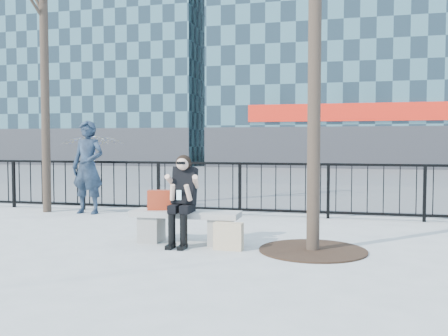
# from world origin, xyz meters

# --- Properties ---
(ground) EXTENTS (120.00, 120.00, 0.00)m
(ground) POSITION_xyz_m (0.00, 0.00, 0.00)
(ground) COLOR gray
(ground) RESTS_ON ground
(street_surface) EXTENTS (60.00, 23.00, 0.01)m
(street_surface) POSITION_xyz_m (0.00, 15.00, 0.00)
(street_surface) COLOR #474747
(street_surface) RESTS_ON ground
(railing) EXTENTS (14.00, 0.06, 1.10)m
(railing) POSITION_xyz_m (0.00, 3.00, 0.55)
(railing) COLOR black
(railing) RESTS_ON ground
(building_left) EXTENTS (16.20, 10.20, 22.60)m
(building_left) POSITION_xyz_m (-15.00, 27.00, 11.30)
(building_left) COLOR #486F74
(building_left) RESTS_ON ground
(tree_grate) EXTENTS (1.50, 1.50, 0.02)m
(tree_grate) POSITION_xyz_m (1.90, -0.10, 0.01)
(tree_grate) COLOR black
(tree_grate) RESTS_ON ground
(bench_main) EXTENTS (1.65, 0.46, 0.49)m
(bench_main) POSITION_xyz_m (0.00, 0.00, 0.30)
(bench_main) COLOR slate
(bench_main) RESTS_ON ground
(seated_woman) EXTENTS (0.50, 0.64, 1.34)m
(seated_woman) POSITION_xyz_m (0.00, -0.16, 0.67)
(seated_woman) COLOR black
(seated_woman) RESTS_ON ground
(handbag) EXTENTS (0.40, 0.27, 0.30)m
(handbag) POSITION_xyz_m (-0.42, 0.02, 0.64)
(handbag) COLOR #A12C13
(handbag) RESTS_ON bench_main
(shopping_bag) EXTENTS (0.42, 0.17, 0.39)m
(shopping_bag) POSITION_xyz_m (0.74, -0.30, 0.19)
(shopping_bag) COLOR beige
(shopping_bag) RESTS_ON ground
(standing_man) EXTENTS (0.75, 0.52, 1.98)m
(standing_man) POSITION_xyz_m (-2.99, 2.48, 0.99)
(standing_man) COLOR black
(standing_man) RESTS_ON ground
(vendor_umbrella) EXTENTS (2.36, 2.39, 1.80)m
(vendor_umbrella) POSITION_xyz_m (-5.53, 7.41, 0.90)
(vendor_umbrella) COLOR yellow
(vendor_umbrella) RESTS_ON ground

